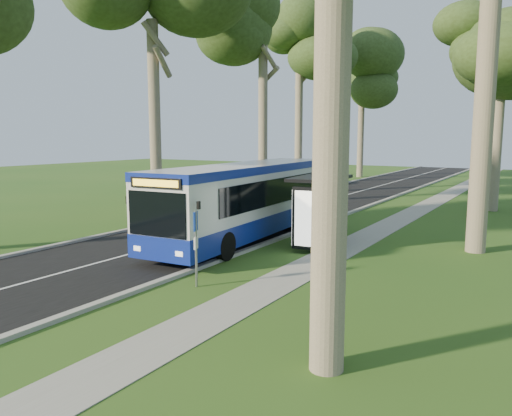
% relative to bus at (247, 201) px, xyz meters
% --- Properties ---
extents(ground, '(120.00, 120.00, 0.00)m').
position_rel_bus_xyz_m(ground, '(1.28, -3.53, -1.67)').
color(ground, '#2B551A').
rests_on(ground, ground).
extents(road, '(7.00, 100.00, 0.02)m').
position_rel_bus_xyz_m(road, '(-2.22, 6.47, -1.66)').
color(road, black).
rests_on(road, ground).
extents(kerb_east, '(0.25, 100.00, 0.12)m').
position_rel_bus_xyz_m(kerb_east, '(1.28, 6.47, -1.61)').
color(kerb_east, '#9E9B93').
rests_on(kerb_east, ground).
extents(kerb_west, '(0.25, 100.00, 0.12)m').
position_rel_bus_xyz_m(kerb_west, '(-5.72, 6.47, -1.61)').
color(kerb_west, '#9E9B93').
rests_on(kerb_west, ground).
extents(centre_line, '(0.12, 100.00, 0.00)m').
position_rel_bus_xyz_m(centre_line, '(-2.22, 6.47, -1.64)').
color(centre_line, white).
rests_on(centre_line, road).
extents(footpath, '(1.50, 100.00, 0.02)m').
position_rel_bus_xyz_m(footpath, '(4.28, 6.47, -1.66)').
color(footpath, gray).
rests_on(footpath, ground).
extents(bus, '(3.28, 12.26, 3.22)m').
position_rel_bus_xyz_m(bus, '(0.00, 0.00, 0.00)').
color(bus, silver).
rests_on(bus, ground).
extents(bus_stop_sign, '(0.15, 0.31, 2.27)m').
position_rel_bus_xyz_m(bus_stop_sign, '(2.43, -6.64, -0.23)').
color(bus_stop_sign, gray).
rests_on(bus_stop_sign, ground).
extents(bus_shelter, '(2.08, 3.43, 2.81)m').
position_rel_bus_xyz_m(bus_shelter, '(3.37, -0.12, 0.32)').
color(bus_shelter, black).
rests_on(bus_shelter, ground).
extents(litter_bin, '(0.48, 0.48, 0.84)m').
position_rel_bus_xyz_m(litter_bin, '(2.47, 0.08, -1.24)').
color(litter_bin, black).
rests_on(litter_bin, ground).
extents(car_white, '(1.85, 4.21, 1.41)m').
position_rel_bus_xyz_m(car_white, '(-6.95, 24.26, -0.96)').
color(car_white, silver).
rests_on(car_white, ground).
extents(car_silver, '(2.03, 4.19, 1.33)m').
position_rel_bus_xyz_m(car_silver, '(-8.24, 21.32, -1.00)').
color(car_silver, '#A9ACB1').
rests_on(car_silver, ground).
extents(tree_west_b, '(5.20, 5.20, 15.09)m').
position_rel_bus_xyz_m(tree_west_b, '(-9.22, 4.47, 9.51)').
color(tree_west_b, '#7A6B56').
rests_on(tree_west_b, ground).
extents(tree_west_c, '(5.20, 5.20, 15.36)m').
position_rel_bus_xyz_m(tree_west_c, '(-7.72, 14.47, 9.71)').
color(tree_west_c, '#7A6B56').
rests_on(tree_west_c, ground).
extents(tree_west_d, '(5.20, 5.20, 16.76)m').
position_rel_bus_xyz_m(tree_west_d, '(-9.72, 24.47, 10.73)').
color(tree_west_d, '#7A6B56').
rests_on(tree_west_d, ground).
extents(tree_west_e, '(5.20, 5.20, 14.85)m').
position_rel_bus_xyz_m(tree_west_e, '(-7.22, 34.47, 9.34)').
color(tree_west_e, '#7A6B56').
rests_on(tree_west_e, ground).
extents(tree_east_c, '(5.20, 5.20, 13.57)m').
position_rel_bus_xyz_m(tree_east_c, '(8.08, 14.47, 8.40)').
color(tree_east_c, '#7A6B56').
rests_on(tree_east_c, ground).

